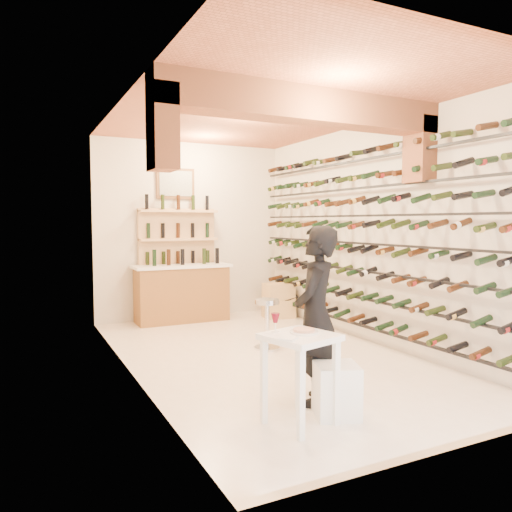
{
  "coord_description": "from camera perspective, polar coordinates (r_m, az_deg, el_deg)",
  "views": [
    {
      "loc": [
        -2.91,
        -5.62,
        1.76
      ],
      "look_at": [
        0.0,
        0.3,
        1.3
      ],
      "focal_mm": 34.31,
      "sensor_mm": 36.0,
      "label": 1
    }
  ],
  "objects": [
    {
      "name": "ground",
      "position": [
        6.57,
        1.18,
        -11.56
      ],
      "size": [
        6.0,
        6.0,
        0.0
      ],
      "primitive_type": "plane",
      "color": "white",
      "rests_on": "ground"
    },
    {
      "name": "room_shell",
      "position": [
        6.12,
        2.35,
        8.59
      ],
      "size": [
        3.52,
        6.02,
        3.21
      ],
      "color": "beige",
      "rests_on": "ground"
    },
    {
      "name": "wine_rack",
      "position": [
        7.17,
        12.14,
        2.21
      ],
      "size": [
        0.32,
        5.7,
        2.56
      ],
      "color": "black",
      "rests_on": "ground"
    },
    {
      "name": "back_counter",
      "position": [
        8.75,
        -8.61,
        -4.11
      ],
      "size": [
        1.7,
        0.62,
        1.29
      ],
      "color": "#8F5D2C",
      "rests_on": "ground"
    },
    {
      "name": "back_shelving",
      "position": [
        8.92,
        -9.12,
        0.14
      ],
      "size": [
        1.4,
        0.31,
        2.73
      ],
      "color": "tan",
      "rests_on": "ground"
    },
    {
      "name": "tasting_table",
      "position": [
        4.32,
        5.11,
        -10.89
      ],
      "size": [
        0.67,
        0.67,
        0.96
      ],
      "rotation": [
        0.0,
        0.0,
        0.27
      ],
      "color": "white",
      "rests_on": "ground"
    },
    {
      "name": "white_stool",
      "position": [
        4.65,
        9.35,
        -15.17
      ],
      "size": [
        0.49,
        0.49,
        0.48
      ],
      "primitive_type": "cube",
      "rotation": [
        0.0,
        0.0,
        -0.36
      ],
      "color": "white",
      "rests_on": "ground"
    },
    {
      "name": "person",
      "position": [
        4.8,
        6.99,
        -6.83
      ],
      "size": [
        0.74,
        0.74,
        1.73
      ],
      "primitive_type": "imported",
      "rotation": [
        0.0,
        0.0,
        3.91
      ],
      "color": "black",
      "rests_on": "ground"
    },
    {
      "name": "chrome_barstool",
      "position": [
        6.83,
        1.29,
        -7.48
      ],
      "size": [
        0.36,
        0.36,
        0.69
      ],
      "rotation": [
        0.0,
        0.0,
        0.18
      ],
      "color": "silver",
      "rests_on": "ground"
    },
    {
      "name": "crate_lower",
      "position": [
        9.07,
        2.65,
        -6.13
      ],
      "size": [
        0.62,
        0.49,
        0.33
      ],
      "primitive_type": "cube",
      "rotation": [
        0.0,
        0.0,
        -0.21
      ],
      "color": "tan",
      "rests_on": "ground"
    },
    {
      "name": "crate_upper",
      "position": [
        9.02,
        2.65,
        -4.14
      ],
      "size": [
        0.53,
        0.37,
        0.3
      ],
      "primitive_type": "cube",
      "rotation": [
        0.0,
        0.0,
        -0.01
      ],
      "color": "tan",
      "rests_on": "crate_lower"
    }
  ]
}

